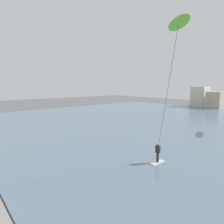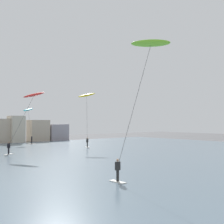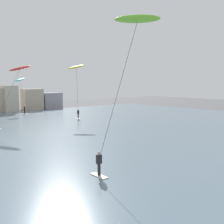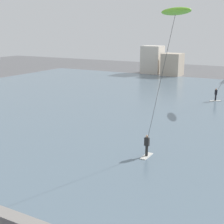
{
  "view_description": "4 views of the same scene",
  "coord_description": "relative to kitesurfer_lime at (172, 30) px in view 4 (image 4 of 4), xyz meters",
  "views": [
    {
      "loc": [
        7.14,
        2.35,
        6.37
      ],
      "look_at": [
        -2.31,
        10.41,
        4.62
      ],
      "focal_mm": 31.34,
      "sensor_mm": 36.0,
      "label": 1
    },
    {
      "loc": [
        -15.27,
        -0.23,
        4.38
      ],
      "look_at": [
        -1.94,
        15.51,
        5.07
      ],
      "focal_mm": 45.64,
      "sensor_mm": 36.0,
      "label": 2
    },
    {
      "loc": [
        -12.0,
        2.04,
        6.16
      ],
      "look_at": [
        -1.02,
        14.67,
        4.26
      ],
      "focal_mm": 41.75,
      "sensor_mm": 36.0,
      "label": 3
    },
    {
      "loc": [
        6.6,
        -5.48,
        9.07
      ],
      "look_at": [
        -2.66,
        11.07,
        4.21
      ],
      "focal_mm": 51.79,
      "sensor_mm": 36.0,
      "label": 4
    }
  ],
  "objects": [
    {
      "name": "kitesurfer_lime",
      "position": [
        0.0,
        0.0,
        0.0
      ],
      "size": [
        3.77,
        3.26,
        10.32
      ],
      "color": "silver",
      "rests_on": "water_bay"
    },
    {
      "name": "water_bay",
      "position": [
        0.05,
        16.47,
        -8.99
      ],
      "size": [
        84.0,
        52.0,
        0.1
      ],
      "primitive_type": "cube",
      "color": "slate",
      "rests_on": "ground"
    }
  ]
}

